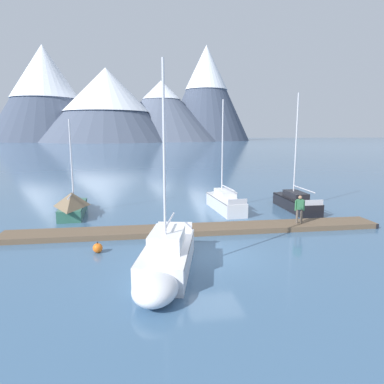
% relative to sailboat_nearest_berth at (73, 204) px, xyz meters
% --- Properties ---
extents(ground_plane, '(700.00, 700.00, 0.00)m').
position_rel_sailboat_nearest_berth_xyz_m(ground_plane, '(7.78, -9.68, -0.78)').
color(ground_plane, '#426689').
extents(mountain_west_summit, '(74.70, 74.70, 61.57)m').
position_rel_sailboat_nearest_berth_xyz_m(mountain_west_summit, '(-51.17, 221.72, 32.16)').
color(mountain_west_summit, '#424C60').
rests_on(mountain_west_summit, ground).
extents(mountain_central_massif, '(86.88, 86.88, 45.66)m').
position_rel_sailboat_nearest_berth_xyz_m(mountain_central_massif, '(-10.94, 205.67, 23.78)').
color(mountain_central_massif, '#4C566B').
rests_on(mountain_central_massif, ground).
extents(mountain_shoulder_ridge, '(80.56, 80.56, 40.34)m').
position_rel_sailboat_nearest_berth_xyz_m(mountain_shoulder_ridge, '(24.68, 217.24, 19.82)').
color(mountain_shoulder_ridge, slate).
rests_on(mountain_shoulder_ridge, ground).
extents(mountain_east_summit, '(62.55, 62.55, 66.46)m').
position_rel_sailboat_nearest_berth_xyz_m(mountain_east_summit, '(57.67, 225.73, 34.19)').
color(mountain_east_summit, '#424C60').
rests_on(mountain_east_summit, ground).
extents(dock, '(21.61, 2.43, 0.30)m').
position_rel_sailboat_nearest_berth_xyz_m(dock, '(7.78, -5.68, -0.63)').
color(dock, brown).
rests_on(dock, ground).
extents(sailboat_nearest_berth, '(1.88, 5.78, 6.58)m').
position_rel_sailboat_nearest_berth_xyz_m(sailboat_nearest_berth, '(0.00, 0.00, 0.00)').
color(sailboat_nearest_berth, '#336B56').
rests_on(sailboat_nearest_berth, ground).
extents(sailboat_second_berth, '(3.25, 6.76, 8.35)m').
position_rel_sailboat_nearest_berth_xyz_m(sailboat_second_berth, '(5.37, -11.48, -0.11)').
color(sailboat_second_berth, white).
rests_on(sailboat_second_berth, ground).
extents(sailboat_mid_dock_port, '(1.77, 6.19, 8.03)m').
position_rel_sailboat_nearest_berth_xyz_m(sailboat_mid_dock_port, '(10.78, -0.19, -0.15)').
color(sailboat_mid_dock_port, silver).
rests_on(sailboat_mid_dock_port, ground).
extents(sailboat_mid_dock_starboard, '(1.68, 6.22, 8.48)m').
position_rel_sailboat_nearest_berth_xyz_m(sailboat_mid_dock_starboard, '(16.02, -0.91, -0.20)').
color(sailboat_mid_dock_starboard, black).
rests_on(sailboat_mid_dock_starboard, ground).
extents(person_on_dock, '(0.58, 0.27, 1.69)m').
position_rel_sailboat_nearest_berth_xyz_m(person_on_dock, '(13.89, -5.95, 0.48)').
color(person_on_dock, brown).
rests_on(person_on_dock, dock).
extents(mooring_buoy_channel_marker, '(0.47, 0.47, 0.55)m').
position_rel_sailboat_nearest_berth_xyz_m(mooring_buoy_channel_marker, '(2.41, -8.32, -0.54)').
color(mooring_buoy_channel_marker, orange).
rests_on(mooring_buoy_channel_marker, ground).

